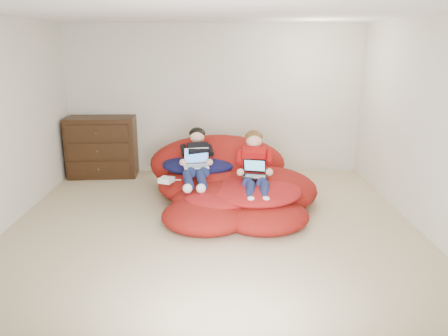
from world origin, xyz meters
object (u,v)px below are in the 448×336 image
beanbag_pile (230,184)px  older_boy (196,157)px  dresser (102,147)px  younger_boy (255,165)px  laptop_white (196,162)px  laptop_black (255,172)px

beanbag_pile → older_boy: size_ratio=2.21×
dresser → older_boy: (1.66, -1.35, 0.17)m
younger_boy → laptop_white: (-0.78, 0.24, -0.02)m
older_boy → younger_boy: 0.85m
older_boy → laptop_black: bearing=-25.5°
beanbag_pile → laptop_white: beanbag_pile is taller
beanbag_pile → laptop_white: size_ratio=6.64×
older_boy → laptop_white: bearing=-90.0°
dresser → younger_boy: 2.97m
younger_boy → laptop_black: younger_boy is taller
dresser → laptop_black: (2.44, -1.73, 0.06)m
beanbag_pile → older_boy: (-0.46, 0.01, 0.40)m
younger_boy → laptop_black: bearing=-90.0°
laptop_black → younger_boy: bearing=90.0°
dresser → younger_boy: (2.44, -1.68, 0.14)m
laptop_white → laptop_black: 0.83m
beanbag_pile → older_boy: 0.61m
dresser → laptop_white: 2.20m
dresser → laptop_black: bearing=-35.3°
laptop_white → beanbag_pile: bearing=9.6°
laptop_white → laptop_black: size_ratio=0.99×
laptop_white → younger_boy: bearing=-17.3°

